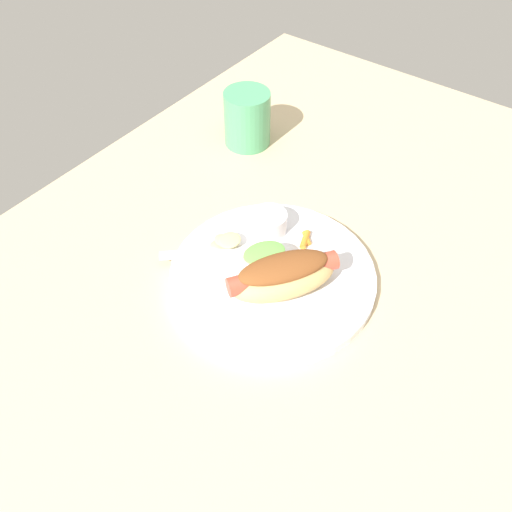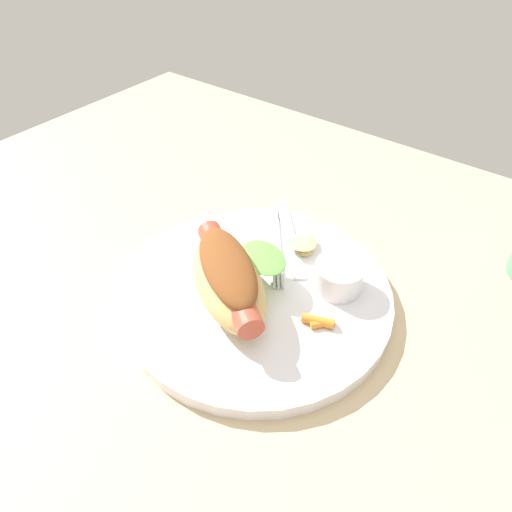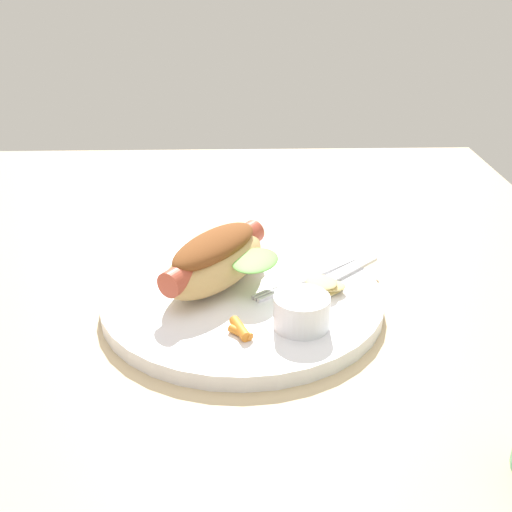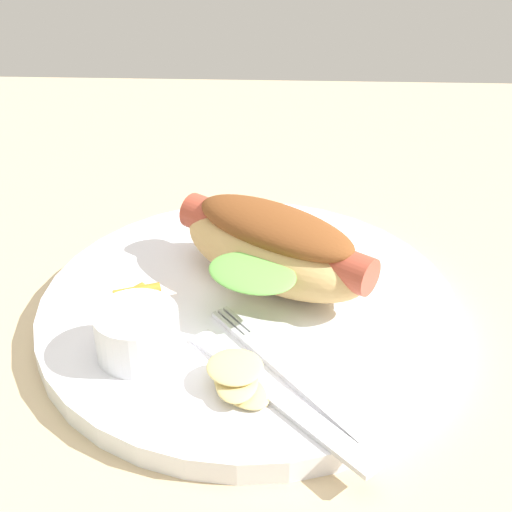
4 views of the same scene
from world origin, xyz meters
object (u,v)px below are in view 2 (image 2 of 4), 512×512
Objects in this scene: hot_dog at (231,275)px; chips_pile at (303,243)px; fork at (275,243)px; carrot_garnish at (319,322)px; knife at (290,236)px; plate at (258,294)px; sauce_ramekin at (339,276)px.

chips_pile is (1.89, 10.88, -2.24)cm from hot_dog.
fork is at bearing 130.71° from hot_dog.
carrot_garnish is at bearing 46.57° from hot_dog.
knife is at bearing 162.23° from chips_pile.
plate is at bearing 177.99° from carrot_garnish.
knife is (0.63, 2.11, -0.02)cm from fork.
carrot_garnish is at bearing 3.14° from knife.
knife is at bearing 156.31° from sauce_ramekin.
knife is 4.47× the size of carrot_garnish.
plate is 5.74× the size of chips_pile.
fork is at bearing 111.03° from plate.
hot_dog is at bearing -99.87° from chips_pile.
sauce_ramekin reaches higher than knife.
hot_dog is at bearing -167.48° from carrot_garnish.
chips_pile is at bearing 130.89° from carrot_garnish.
sauce_ramekin reaches higher than chips_pile.
hot_dog reaches higher than sauce_ramekin.
plate is 8.57× the size of carrot_garnish.
chips_pile is (3.01, 1.35, 0.56)cm from fork.
sauce_ramekin is at bearing -25.77° from chips_pile.
sauce_ramekin is at bearing 77.31° from hot_dog.
chips_pile is at bearing 88.26° from plate.
sauce_ramekin is 0.43× the size of fork.
hot_dog is 3.13× the size of chips_pile.
knife is at bearing 126.43° from hot_dog.
plate is 7.72cm from fork.
hot_dog is 9.99cm from fork.
sauce_ramekin is at bearing 101.97° from carrot_garnish.
hot_dog is 11.47cm from sauce_ramekin.
chips_pile reaches higher than plate.
hot_dog is 1.30× the size of fork.
hot_dog is 2.99× the size of sauce_ramekin.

